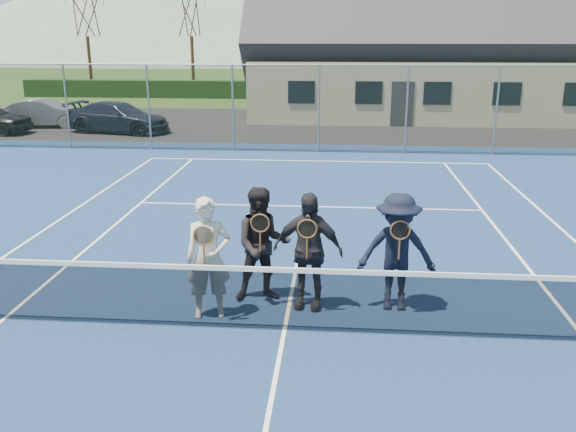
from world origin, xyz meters
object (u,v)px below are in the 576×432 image
(car_c, at_px, (119,117))
(tennis_net, at_px, (284,296))
(player_b, at_px, (263,245))
(player_d, at_px, (397,252))
(car_b, at_px, (44,113))
(player_a, at_px, (208,258))
(player_c, at_px, (308,251))
(clubhouse, at_px, (408,34))

(car_c, xyz_separation_m, tennis_net, (8.55, -17.34, -0.10))
(player_b, height_order, player_d, same)
(car_b, distance_m, player_b, 21.23)
(player_b, relative_size, player_d, 1.00)
(player_a, xyz_separation_m, player_c, (1.41, 0.44, -0.00))
(player_a, distance_m, player_d, 2.77)
(car_b, relative_size, player_b, 2.09)
(car_c, bearing_deg, clubhouse, -49.90)
(player_a, xyz_separation_m, player_d, (2.73, 0.48, -0.00))
(player_a, height_order, player_c, same)
(car_c, relative_size, player_b, 2.44)
(player_b, xyz_separation_m, player_c, (0.71, -0.21, 0.00))
(car_b, bearing_deg, player_c, -151.00)
(player_b, xyz_separation_m, player_d, (2.03, -0.17, -0.00))
(car_c, distance_m, clubhouse, 14.60)
(player_c, bearing_deg, car_b, 125.51)
(clubhouse, xyz_separation_m, player_b, (-4.43, -22.96, -3.07))
(tennis_net, bearing_deg, clubhouse, 80.54)
(clubhouse, bearing_deg, player_b, -100.92)
(car_c, xyz_separation_m, player_a, (7.41, -16.95, 0.29))
(tennis_net, relative_size, player_c, 6.49)
(car_b, distance_m, car_c, 4.04)
(car_b, bearing_deg, player_b, -152.22)
(car_b, height_order, player_d, player_d)
(player_b, bearing_deg, player_d, -4.77)
(player_b, distance_m, player_d, 2.03)
(player_a, bearing_deg, clubhouse, 77.73)
(car_b, bearing_deg, player_d, -148.21)
(player_a, bearing_deg, player_b, 42.77)
(car_c, height_order, player_a, player_a)
(player_c, relative_size, player_d, 1.00)
(player_a, bearing_deg, tennis_net, -18.86)
(car_b, relative_size, player_c, 2.09)
(player_c, height_order, player_d, same)
(clubhouse, distance_m, player_c, 23.67)
(player_b, height_order, player_c, same)
(car_c, relative_size, player_a, 2.44)
(tennis_net, height_order, player_d, player_d)
(car_c, height_order, clubhouse, clubhouse)
(tennis_net, height_order, clubhouse, clubhouse)
(car_b, height_order, car_c, car_c)
(clubhouse, xyz_separation_m, player_d, (-2.40, -23.13, -3.07))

